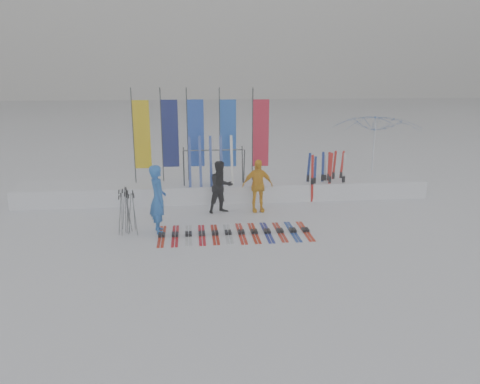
{
  "coord_description": "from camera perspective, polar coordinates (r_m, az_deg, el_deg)",
  "views": [
    {
      "loc": [
        -1.18,
        -11.21,
        4.39
      ],
      "look_at": [
        0.2,
        1.6,
        1.0
      ],
      "focal_mm": 35.0,
      "sensor_mm": 36.0,
      "label": 1
    }
  ],
  "objects": [
    {
      "name": "pole_cluster",
      "position": [
        13.19,
        -13.63,
        -2.38
      ],
      "size": [
        0.56,
        0.75,
        1.26
      ],
      "color": "#595B60",
      "rests_on": "ground"
    },
    {
      "name": "tent_canopy",
      "position": [
        17.94,
        16.12,
        4.71
      ],
      "size": [
        3.82,
        3.86,
        2.89
      ],
      "primitive_type": "imported",
      "rotation": [
        0.0,
        0.0,
        0.24
      ],
      "color": "white",
      "rests_on": "ground"
    },
    {
      "name": "ground",
      "position": [
        12.09,
        -0.13,
        -6.54
      ],
      "size": [
        120.0,
        120.0,
        0.0
      ],
      "primitive_type": "plane",
      "color": "white",
      "rests_on": "ground"
    },
    {
      "name": "person_black",
      "position": [
        14.59,
        -2.34,
        0.59
      ],
      "size": [
        0.98,
        0.88,
        1.65
      ],
      "primitive_type": "imported",
      "rotation": [
        0.0,
        0.0,
        0.38
      ],
      "color": "black",
      "rests_on": "ground"
    },
    {
      "name": "snow_bank",
      "position": [
        16.37,
        -1.82,
        0.27
      ],
      "size": [
        14.0,
        1.6,
        0.6
      ],
      "primitive_type": "cube",
      "color": "white",
      "rests_on": "ground"
    },
    {
      "name": "ski_row",
      "position": [
        12.9,
        -0.66,
        -4.98
      ],
      "size": [
        4.14,
        1.7,
        0.07
      ],
      "color": "red",
      "rests_on": "ground"
    },
    {
      "name": "upright_skis",
      "position": [
        16.53,
        10.48,
        1.96
      ],
      "size": [
        1.41,
        0.97,
        1.68
      ],
      "color": "navy",
      "rests_on": "ground"
    },
    {
      "name": "ski_rack",
      "position": [
        15.71,
        -3.23,
        3.69
      ],
      "size": [
        2.04,
        0.8,
        1.23
      ],
      "color": "#383A3F",
      "rests_on": "ground"
    },
    {
      "name": "feather_flags",
      "position": [
        16.18,
        -5.05,
        7.07
      ],
      "size": [
        4.63,
        0.24,
        3.2
      ],
      "color": "#383A3F",
      "rests_on": "ground"
    },
    {
      "name": "person_yellow",
      "position": [
        14.73,
        2.14,
        0.78
      ],
      "size": [
        1.01,
        0.47,
        1.67
      ],
      "primitive_type": "imported",
      "rotation": [
        0.0,
        0.0,
        0.07
      ],
      "color": "#FFB210",
      "rests_on": "ground"
    },
    {
      "name": "person_blue",
      "position": [
        12.99,
        -9.98,
        -0.85
      ],
      "size": [
        0.61,
        0.78,
        1.9
      ],
      "primitive_type": "imported",
      "rotation": [
        0.0,
        0.0,
        1.82
      ],
      "color": "blue",
      "rests_on": "ground"
    }
  ]
}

